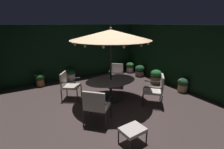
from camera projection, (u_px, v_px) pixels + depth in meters
name	position (u px, v px, depth m)	size (l,w,h in m)	color
ground_plane	(109.00, 106.00, 5.50)	(7.16, 7.32, 0.02)	#4A3A38
hedge_backdrop_rear	(73.00, 52.00, 8.02)	(7.16, 0.30, 2.55)	black
hedge_backdrop_right	(182.00, 57.00, 6.77)	(0.30, 7.32, 2.55)	black
patio_dining_table	(111.00, 83.00, 5.76)	(1.79, 1.31, 0.75)	#2C2E32
patio_umbrella	(111.00, 35.00, 5.27)	(2.61, 2.61, 2.49)	#302F32
patio_chair_north	(68.00, 84.00, 5.89)	(0.80, 0.79, 0.96)	#302F32
patio_chair_northeast	(96.00, 104.00, 4.37)	(0.85, 0.85, 0.97)	#292B34
patio_chair_east	(156.00, 88.00, 5.46)	(0.88, 0.88, 1.01)	#293030
patio_chair_southeast	(117.00, 73.00, 7.21)	(0.84, 0.85, 0.92)	#303134
ottoman_footrest	(133.00, 130.00, 3.71)	(0.56, 0.46, 0.38)	#292D2E
potted_plant_right_near	(130.00, 67.00, 9.18)	(0.43, 0.43, 0.55)	beige
potted_plant_left_far	(156.00, 77.00, 7.44)	(0.49, 0.49, 0.64)	olive
potted_plant_back_right	(183.00, 84.00, 6.55)	(0.43, 0.43, 0.56)	tan
potted_plant_front_corner	(140.00, 71.00, 8.51)	(0.47, 0.47, 0.57)	#7E6556
potted_plant_back_center	(71.00, 75.00, 7.89)	(0.40, 0.40, 0.55)	beige
potted_plant_back_left	(40.00, 79.00, 7.15)	(0.39, 0.38, 0.54)	#A96A3D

